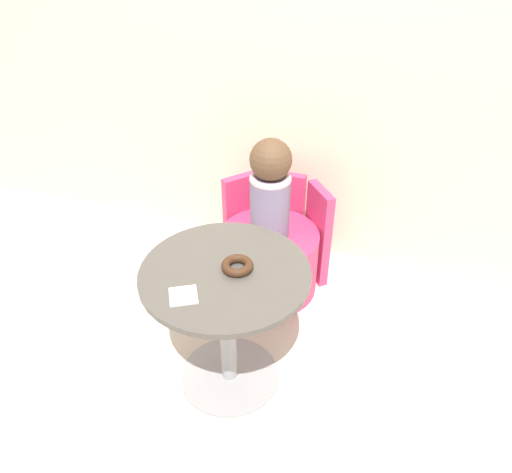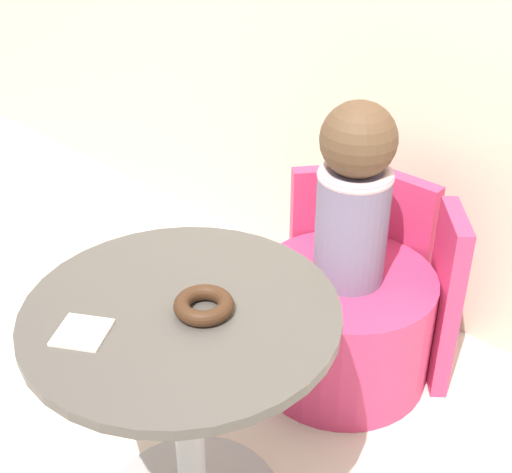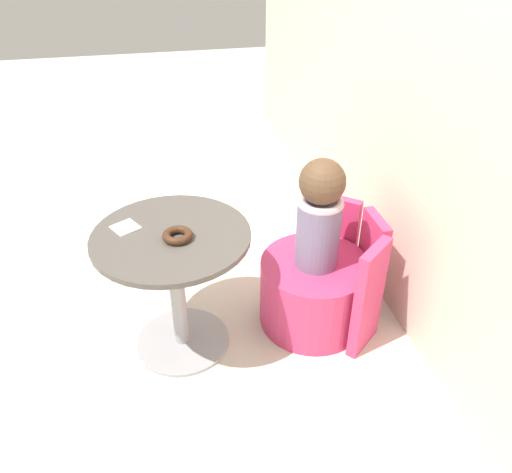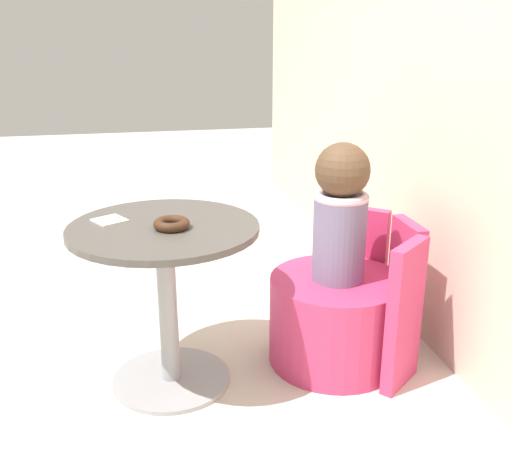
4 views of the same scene
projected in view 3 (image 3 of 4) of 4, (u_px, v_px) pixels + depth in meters
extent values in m
plane|color=beige|center=(187.00, 342.00, 2.50)|extent=(12.00, 12.00, 0.00)
cube|color=beige|center=(442.00, 89.00, 2.03)|extent=(6.00, 0.06, 2.40)
cylinder|color=#99999E|center=(183.00, 340.00, 2.49)|extent=(0.46, 0.46, 0.02)
cylinder|color=#99999E|center=(177.00, 293.00, 2.32)|extent=(0.07, 0.07, 0.60)
cylinder|color=#4C4742|center=(171.00, 236.00, 2.15)|extent=(0.69, 0.69, 0.02)
cylinder|color=#C63360|center=(313.00, 292.00, 2.54)|extent=(0.54, 0.54, 0.37)
cube|color=#C63360|center=(370.00, 267.00, 2.53)|extent=(0.23, 0.05, 0.58)
cube|color=#C63360|center=(368.00, 299.00, 2.33)|extent=(0.19, 0.21, 0.58)
cube|color=#C63360|center=(335.00, 245.00, 2.70)|extent=(0.19, 0.21, 0.58)
cylinder|color=slate|center=(318.00, 233.00, 2.34)|extent=(0.21, 0.21, 0.35)
torus|color=beige|center=(321.00, 203.00, 2.25)|extent=(0.21, 0.21, 0.04)
sphere|color=brown|center=(322.00, 182.00, 2.19)|extent=(0.21, 0.21, 0.21)
torus|color=#3D2314|center=(178.00, 235.00, 2.10)|extent=(0.13, 0.13, 0.04)
cube|color=silver|center=(125.00, 227.00, 2.18)|extent=(0.14, 0.14, 0.01)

